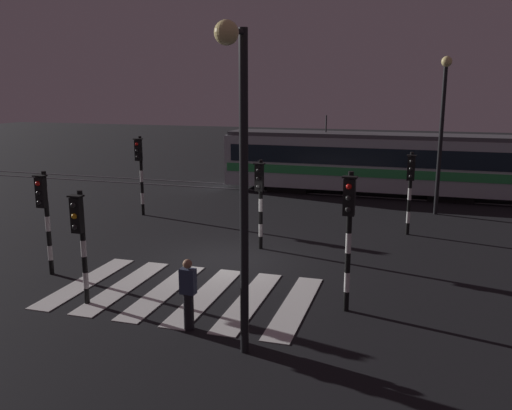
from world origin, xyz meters
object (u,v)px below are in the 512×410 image
object	(u,v)px
traffic_light_corner_far_right	(410,181)
pedestrian_waiting_at_kerb	(188,294)
street_lamp_near_kerb	(239,154)
traffic_light_corner_far_left	(140,164)
tram	(368,162)
street_lamp_trackside_right	(442,116)
traffic_light_corner_near_left	(44,208)
traffic_light_median_centre	(260,191)
traffic_light_kerb_mid_left	(80,231)
traffic_light_corner_near_right	(349,221)

from	to	relation	value
traffic_light_corner_far_right	pedestrian_waiting_at_kerb	bearing A→B (deg)	-114.18
street_lamp_near_kerb	pedestrian_waiting_at_kerb	xyz separation A→B (m)	(-1.60, 0.92, -3.41)
traffic_light_corner_far_left	tram	distance (m)	12.02
street_lamp_near_kerb	street_lamp_trackside_right	xyz separation A→B (m)	(4.02, 14.85, 0.08)
traffic_light_corner_near_left	traffic_light_corner_far_left	distance (m)	7.93
traffic_light_corner_far_left	tram	size ratio (longest dim) A/B	0.23
traffic_light_corner_far_right	traffic_light_corner_far_left	bearing A→B (deg)	-179.22
traffic_light_median_centre	tram	xyz separation A→B (m)	(2.47, 11.30, -0.33)
pedestrian_waiting_at_kerb	traffic_light_kerb_mid_left	bearing A→B (deg)	171.34
traffic_light_corner_near_right	traffic_light_corner_far_left	xyz separation A→B (m)	(-10.19, 7.88, -0.04)
traffic_light_kerb_mid_left	pedestrian_waiting_at_kerb	xyz separation A→B (m)	(3.18, -0.48, -1.12)
traffic_light_median_centre	street_lamp_near_kerb	distance (m)	8.08
traffic_light_corner_far_right	street_lamp_near_kerb	xyz separation A→B (m)	(-2.95, -11.05, 2.18)
traffic_light_median_centre	traffic_light_corner_near_right	size ratio (longest dim) A/B	0.88
traffic_light_corner_far_right	tram	world-z (taller)	tram
traffic_light_median_centre	traffic_light_corner_far_left	size ratio (longest dim) A/B	0.90
traffic_light_corner_far_left	tram	xyz separation A→B (m)	(9.00, 7.94, -0.57)
street_lamp_trackside_right	tram	xyz separation A→B (m)	(-3.45, 3.98, -2.61)
traffic_light_corner_far_right	traffic_light_corner_near_right	world-z (taller)	traffic_light_corner_near_right
traffic_light_corner_far_left	street_lamp_trackside_right	world-z (taller)	street_lamp_trackside_right
traffic_light_corner_far_right	pedestrian_waiting_at_kerb	distance (m)	11.17
street_lamp_near_kerb	traffic_light_kerb_mid_left	bearing A→B (deg)	163.63
traffic_light_corner_far_right	traffic_light_corner_near_right	xyz separation A→B (m)	(-1.20, -8.03, 0.25)
traffic_light_corner_far_right	traffic_light_corner_far_left	size ratio (longest dim) A/B	0.91
traffic_light_corner_near_left	pedestrian_waiting_at_kerb	distance (m)	6.10
traffic_light_corner_far_left	pedestrian_waiting_at_kerb	bearing A→B (deg)	-55.57
traffic_light_corner_near_left	pedestrian_waiting_at_kerb	bearing A→B (deg)	-21.02
street_lamp_trackside_right	traffic_light_kerb_mid_left	bearing A→B (deg)	-123.20
traffic_light_median_centre	traffic_light_corner_near_right	distance (m)	5.82
traffic_light_corner_far_right	traffic_light_corner_far_left	world-z (taller)	traffic_light_corner_far_left
traffic_light_kerb_mid_left	tram	distance (m)	18.23
traffic_light_corner_near_left	traffic_light_corner_near_right	size ratio (longest dim) A/B	0.88
traffic_light_median_centre	street_lamp_trackside_right	bearing A→B (deg)	51.00
street_lamp_trackside_right	pedestrian_waiting_at_kerb	xyz separation A→B (m)	(-5.62, -13.93, -3.48)
traffic_light_kerb_mid_left	traffic_light_median_centre	distance (m)	6.77
traffic_light_kerb_mid_left	traffic_light_corner_near_right	size ratio (longest dim) A/B	0.85
street_lamp_near_kerb	street_lamp_trackside_right	distance (m)	15.39
traffic_light_kerb_mid_left	traffic_light_corner_near_right	distance (m)	6.74
tram	pedestrian_waiting_at_kerb	size ratio (longest dim) A/B	9.01
traffic_light_corner_far_right	street_lamp_trackside_right	world-z (taller)	street_lamp_trackside_right
pedestrian_waiting_at_kerb	street_lamp_trackside_right	bearing A→B (deg)	68.04
traffic_light_median_centre	street_lamp_near_kerb	world-z (taller)	street_lamp_near_kerb
traffic_light_corner_near_left	tram	bearing A→B (deg)	63.83
traffic_light_corner_far_right	traffic_light_kerb_mid_left	xyz separation A→B (m)	(-7.73, -9.64, -0.12)
traffic_light_kerb_mid_left	street_lamp_trackside_right	world-z (taller)	street_lamp_trackside_right
traffic_light_corner_near_left	traffic_light_corner_far_left	bearing A→B (deg)	99.08
street_lamp_near_kerb	traffic_light_corner_far_right	bearing A→B (deg)	75.06
traffic_light_corner_far_left	pedestrian_waiting_at_kerb	distance (m)	12.18
traffic_light_corner_far_right	traffic_light_corner_near_left	xyz separation A→B (m)	(-10.13, -7.98, -0.02)
traffic_light_kerb_mid_left	traffic_light_corner_far_left	size ratio (longest dim) A/B	0.86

